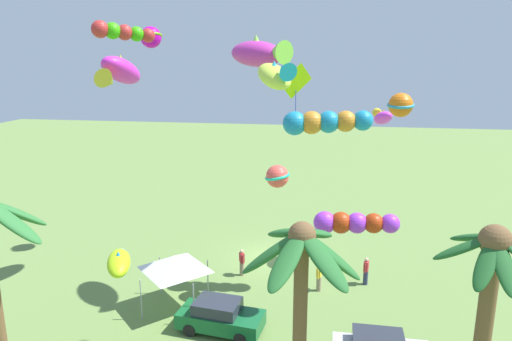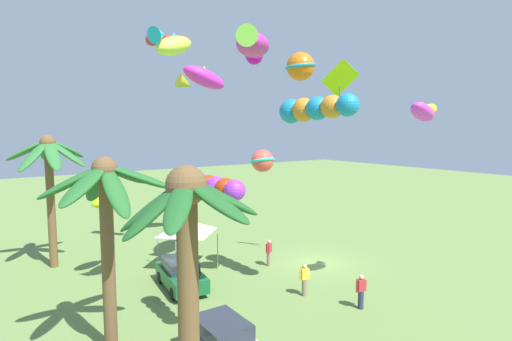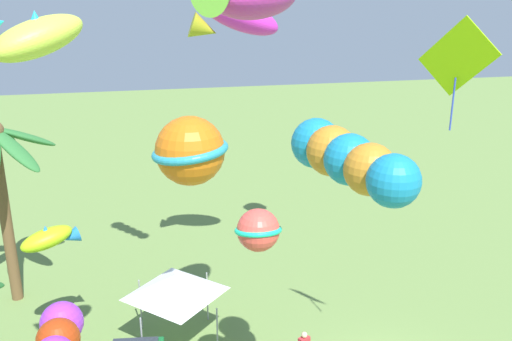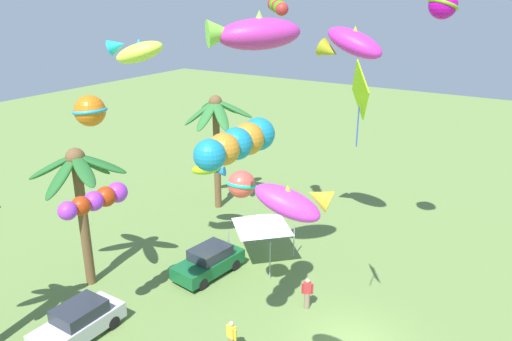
# 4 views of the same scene
# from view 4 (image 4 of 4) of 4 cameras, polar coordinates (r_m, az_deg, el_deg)

# --- Properties ---
(palm_tree_0) EXTENTS (4.09, 4.62, 7.22)m
(palm_tree_0) POSITION_cam_4_polar(r_m,az_deg,el_deg) (24.82, -19.90, -1.30)
(palm_tree_0) COLOR brown
(palm_tree_0) RESTS_ON ground
(palm_tree_2) EXTENTS (4.58, 4.62, 7.83)m
(palm_tree_2) POSITION_cam_4_polar(r_m,az_deg,el_deg) (32.46, -4.62, 5.63)
(palm_tree_2) COLOR brown
(palm_tree_2) RESTS_ON ground
(parked_car_0) EXTENTS (4.09, 2.20, 1.51)m
(parked_car_0) POSITION_cam_4_polar(r_m,az_deg,el_deg) (26.30, -5.48, -10.45)
(parked_car_0) COLOR #145B2D
(parked_car_0) RESTS_ON ground
(parked_car_1) EXTENTS (3.92, 1.79, 1.51)m
(parked_car_1) POSITION_cam_4_polar(r_m,az_deg,el_deg) (23.22, -19.90, -16.19)
(parked_car_1) COLOR #BCBCC1
(parked_car_1) RESTS_ON ground
(spectator_0) EXTENTS (0.31, 0.54, 1.59)m
(spectator_0) POSITION_cam_4_polar(r_m,az_deg,el_deg) (21.07, -2.85, -18.79)
(spectator_0) COLOR gray
(spectator_0) RESTS_ON ground
(spectator_1) EXTENTS (0.38, 0.50, 1.59)m
(spectator_1) POSITION_cam_4_polar(r_m,az_deg,el_deg) (23.70, 5.96, -13.98)
(spectator_1) COLOR gray
(spectator_1) RESTS_ON ground
(festival_tent) EXTENTS (2.86, 2.86, 2.85)m
(festival_tent) POSITION_cam_4_polar(r_m,az_deg,el_deg) (26.57, 0.69, -5.82)
(festival_tent) COLOR #9E9EA3
(festival_tent) RESTS_ON ground
(kite_fish_0) EXTENTS (2.01, 2.58, 1.35)m
(kite_fish_0) POSITION_cam_4_polar(r_m,az_deg,el_deg) (21.86, -13.72, 13.32)
(kite_fish_0) COLOR #D0EF45
(kite_ball_1) EXTENTS (1.34, 1.34, 1.01)m
(kite_ball_1) POSITION_cam_4_polar(r_m,az_deg,el_deg) (16.80, -18.72, 6.58)
(kite_ball_1) COLOR orange
(kite_ball_2) EXTENTS (1.32, 1.31, 1.15)m
(kite_ball_2) POSITION_cam_4_polar(r_m,az_deg,el_deg) (20.24, -1.71, -1.59)
(kite_ball_2) COLOR #F15045
(kite_fish_3) EXTENTS (1.55, 2.22, 0.98)m
(kite_fish_3) POSITION_cam_4_polar(r_m,az_deg,el_deg) (28.70, -5.55, 0.18)
(kite_fish_3) COLOR #A8DA17
(kite_fish_4) EXTENTS (1.75, 3.75, 2.17)m
(kite_fish_4) POSITION_cam_4_polar(r_m,az_deg,el_deg) (25.99, 10.94, 14.26)
(kite_fish_4) COLOR #DD2CC6
(kite_tube_5) EXTENTS (4.54, 1.48, 1.30)m
(kite_tube_5) POSITION_cam_4_polar(r_m,az_deg,el_deg) (16.92, -1.95, 3.28)
(kite_tube_5) COLOR #1785B5
(kite_ball_6) EXTENTS (1.95, 1.95, 1.27)m
(kite_ball_6) POSITION_cam_4_polar(r_m,az_deg,el_deg) (24.49, 20.89, 17.54)
(kite_ball_6) COLOR #C30AAE
(kite_fish_7) EXTENTS (1.32, 2.26, 1.25)m
(kite_fish_7) POSITION_cam_4_polar(r_m,az_deg,el_deg) (12.45, 4.19, -3.61)
(kite_fish_7) COLOR #E83AEB
(kite_tube_8) EXTENTS (3.32, 0.89, 0.92)m
(kite_tube_8) POSITION_cam_4_polar(r_m,az_deg,el_deg) (21.08, -17.99, -3.26)
(kite_tube_8) COLOR #9F33E2
(kite_tube_9) EXTENTS (2.30, 2.03, 0.90)m
(kite_tube_9) POSITION_cam_4_polar(r_m,az_deg,el_deg) (25.73, 2.54, 18.54)
(kite_tube_9) COLOR red
(kite_diamond_10) EXTENTS (1.75, 1.23, 2.91)m
(kite_diamond_10) POSITION_cam_4_polar(r_m,az_deg,el_deg) (16.39, 11.99, 8.90)
(kite_diamond_10) COLOR #9FEA0C
(kite_fish_11) EXTENTS (3.66, 3.54, 1.57)m
(kite_fish_11) POSITION_cam_4_polar(r_m,az_deg,el_deg) (19.68, -0.25, 15.63)
(kite_fish_11) COLOR #C52F9F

